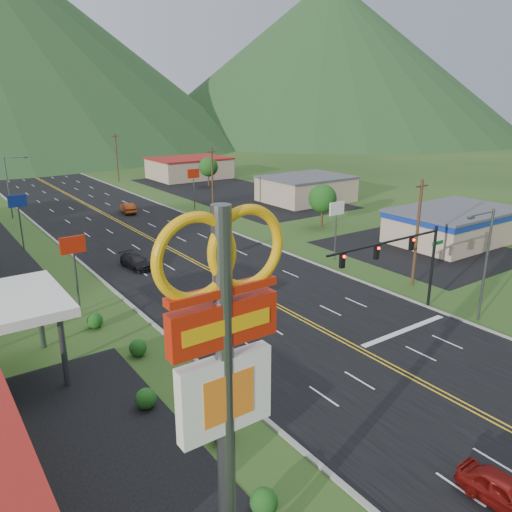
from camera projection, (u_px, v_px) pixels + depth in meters
pylon_sign at (224, 357)px, 15.13m from camera, size 4.32×0.60×14.00m
traffic_signal at (402, 254)px, 38.57m from camera, size 13.10×0.43×7.00m
streetlight_east at (484, 258)px, 38.08m from camera, size 3.28×0.25×9.00m
streetlight_west at (10, 183)px, 72.34m from camera, size 3.28×0.25×9.00m
building_east_near at (454, 223)px, 60.99m from camera, size 15.40×10.40×4.10m
building_east_mid at (306, 189)px, 85.52m from camera, size 14.40×11.40×4.30m
building_east_far at (189, 168)px, 110.60m from camera, size 16.40×12.40×4.50m
pole_sign_west_a at (74, 253)px, 39.90m from camera, size 2.00×0.18×6.40m
pole_sign_west_b at (18, 207)px, 57.06m from camera, size 2.00×0.18×6.40m
pole_sign_east_a at (337, 214)px, 53.16m from camera, size 2.00×0.18×6.40m
pole_sign_east_b at (194, 178)px, 78.13m from camera, size 2.00×0.18×6.40m
tree_east_a at (323, 199)px, 67.81m from camera, size 3.84×3.84×5.82m
tree_east_b at (208, 167)px, 99.66m from camera, size 3.84×3.84×5.82m
utility_pole_a at (417, 233)px, 45.61m from camera, size 1.60×0.28×10.00m
utility_pole_b at (212, 181)px, 74.48m from camera, size 1.60×0.28×10.00m
utility_pole_c at (117, 157)px, 105.69m from camera, size 1.60×0.28×10.00m
utility_pole_d at (65, 144)px, 136.89m from camera, size 1.60×0.28×10.00m
mountain_ne at (328, 59)px, 233.81m from camera, size 180.00×180.00×70.00m
car_red_near at (505, 493)px, 21.31m from camera, size 1.75×4.10×1.38m
car_dark_mid at (136, 262)px, 51.73m from camera, size 2.36×4.84×1.36m
car_red_far at (128, 208)px, 76.78m from camera, size 2.29×4.83×1.53m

